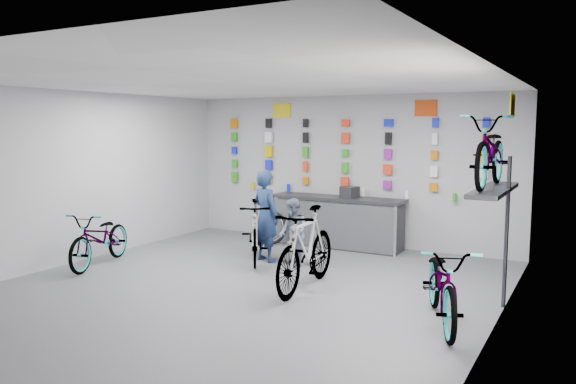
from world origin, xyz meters
The scene contains 20 objects.
floor centered at (0.00, 0.00, 0.00)m, with size 8.00×8.00×0.00m, color #4B4B50.
ceiling centered at (0.00, 0.00, 3.00)m, with size 8.00×8.00×0.00m, color white.
wall_back centered at (0.00, 4.00, 1.50)m, with size 7.00×7.00×0.00m, color silver.
wall_left centered at (-3.50, 0.00, 1.50)m, with size 8.00×8.00×0.00m, color silver.
wall_right centered at (3.50, 0.00, 1.50)m, with size 8.00×8.00×0.00m, color silver.
counter centered at (0.00, 3.54, 0.49)m, with size 2.70×0.66×1.00m.
merch_wall centered at (-0.14, 3.93, 1.79)m, with size 5.55×0.08×1.56m.
wall_bracket centered at (3.33, 1.20, 1.46)m, with size 0.39×1.90×2.00m.
sign_left centered at (-1.50, 3.98, 2.72)m, with size 0.42×0.02×0.30m, color yellow.
sign_right centered at (1.60, 3.98, 2.72)m, with size 0.42×0.02×0.30m, color #CE4112.
sign_side centered at (3.48, 1.20, 2.65)m, with size 0.02×0.40×0.30m, color yellow.
bike_left centered at (-2.92, 0.18, 0.48)m, with size 0.63×1.81×0.95m, color gray.
bike_center centered at (0.82, 0.63, 0.60)m, with size 0.57×2.01×1.21m, color gray.
bike_right centered at (2.93, 0.13, 0.50)m, with size 0.67×1.91×1.00m, color gray.
bike_service centered at (-0.76, 1.72, 0.54)m, with size 0.51×1.80×1.08m, color gray.
bike_wall centered at (3.25, 1.20, 2.05)m, with size 0.63×1.80×0.95m, color gray.
clerk centered at (-0.61, 1.84, 0.81)m, with size 0.59×0.39×1.62m, color navy.
customer centered at (0.00, 1.73, 0.59)m, with size 0.57×0.44×1.17m, color slate.
spare_wheel centered at (-1.25, 3.17, 0.32)m, with size 0.69×0.31×0.66m.
register centered at (0.27, 3.55, 1.11)m, with size 0.28×0.30×0.22m, color black.
Camera 1 is at (4.49, -6.51, 2.38)m, focal length 35.00 mm.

